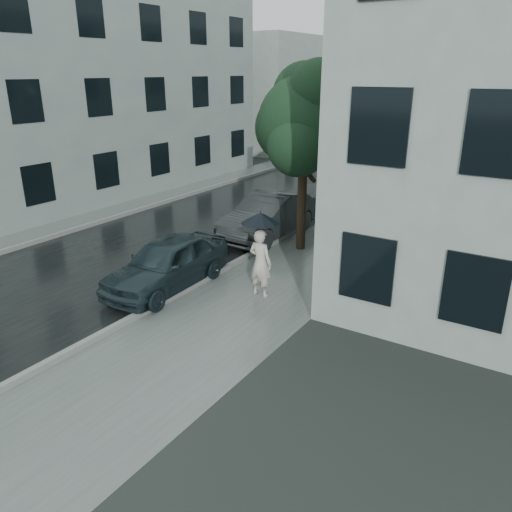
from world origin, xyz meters
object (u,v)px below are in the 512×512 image
Objects in this scene: street_tree at (306,122)px; car_near at (167,263)px; lamp_post at (317,153)px; car_far at (269,215)px; pedestrian at (260,263)px.

street_tree is 1.46× the size of car_near.
lamp_post is 3.20m from car_far.
car_far is at bearing -110.13° from lamp_post.
car_near is (-0.59, -7.87, -2.00)m from lamp_post.
car_near is at bearing -89.24° from car_far.
street_tree is 3.77m from car_far.
lamp_post is at bearing 77.37° from car_far.
pedestrian is 0.45× the size of car_near.
street_tree is 1.28× the size of lamp_post.
lamp_post reaches higher than pedestrian.
car_far is at bearing -57.51° from pedestrian.
car_near is at bearing 24.03° from pedestrian.
pedestrian is 0.30× the size of street_tree.
pedestrian is 0.39× the size of lamp_post.
street_tree reaches higher than car_near.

